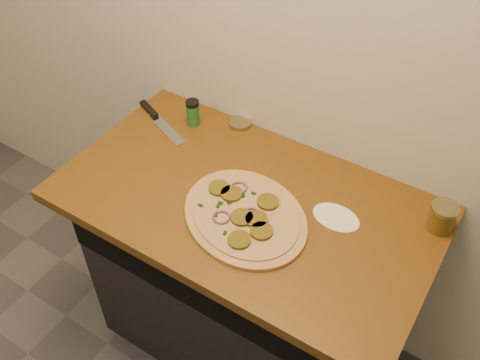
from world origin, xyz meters
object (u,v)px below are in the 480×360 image
Objects in this scene: pizza at (245,215)px; chefs_knife at (157,118)px; salsa_jar at (442,217)px; spice_shaker at (193,112)px.

chefs_knife is at bearing 155.78° from pizza.
chefs_knife is 1.04m from salsa_jar.
spice_shaker is at bearing 23.04° from chefs_knife.
chefs_knife is at bearing -177.80° from salsa_jar.
chefs_knife is 3.18× the size of salsa_jar.
spice_shaker reaches higher than pizza.
pizza is 0.58m from chefs_knife.
spice_shaker reaches higher than chefs_knife.
pizza is 1.96× the size of chefs_knife.
chefs_knife is at bearing -156.96° from spice_shaker.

